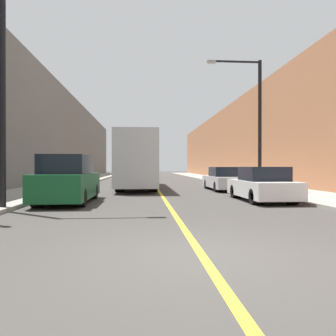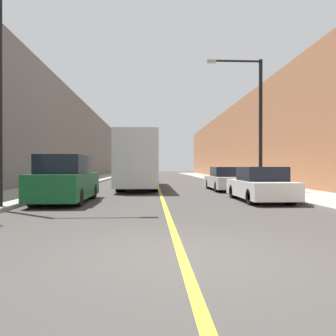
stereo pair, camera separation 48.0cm
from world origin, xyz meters
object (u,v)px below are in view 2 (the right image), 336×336
parked_suv_left (66,181)px  car_right_near (260,186)px  car_right_mid (226,180)px  street_lamp_left (8,75)px  bus (139,161)px  street_lamp_right (255,114)px

parked_suv_left → car_right_near: bearing=1.0°
car_right_mid → street_lamp_left: 13.52m
bus → car_right_mid: (5.47, -2.74, -1.22)m
parked_suv_left → street_lamp_right: (9.31, 4.41, 3.50)m
parked_suv_left → car_right_mid: 10.44m
car_right_mid → street_lamp_right: size_ratio=0.65×
street_lamp_right → bus: bearing=143.8°
bus → car_right_near: (5.49, -9.13, -1.22)m
parked_suv_left → car_right_mid: parked_suv_left is taller
car_right_mid → street_lamp_right: street_lamp_right is taller
bus → street_lamp_right: (6.64, -4.87, 2.51)m
car_right_near → car_right_mid: bearing=90.2°
bus → car_right_near: size_ratio=2.64×
parked_suv_left → street_lamp_left: street_lamp_left is taller
parked_suv_left → car_right_near: parked_suv_left is taller
car_right_near → bus: bearing=121.0°
bus → street_lamp_left: size_ratio=1.53×
parked_suv_left → street_lamp_left: 4.52m
bus → car_right_mid: 6.24m
parked_suv_left → car_right_mid: (8.14, 6.54, -0.23)m
parked_suv_left → street_lamp_right: street_lamp_right is taller
bus → car_right_mid: size_ratio=2.47×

